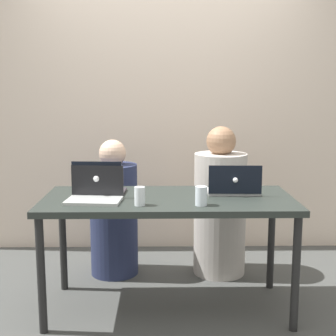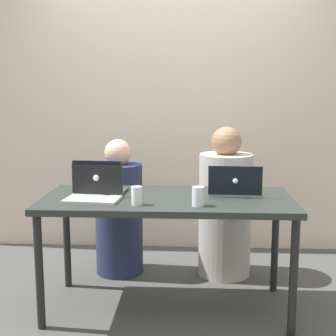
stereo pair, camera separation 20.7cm
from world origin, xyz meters
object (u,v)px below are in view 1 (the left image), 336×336
person_on_right (220,209)px  laptop_back_left (99,187)px  laptop_back_right (234,188)px  laptop_front_left (95,193)px  water_glass_right (201,197)px  person_on_left (114,215)px  water_glass_left (140,197)px

person_on_right → laptop_back_left: 1.06m
laptop_back_right → laptop_front_left: size_ratio=0.99×
laptop_back_left → laptop_back_right: (0.89, 0.01, -0.01)m
laptop_back_left → laptop_front_left: 0.16m
person_on_right → water_glass_right: (-0.22, -0.83, 0.29)m
laptop_back_left → water_glass_right: (0.65, -0.29, -0.00)m
laptop_back_left → water_glass_right: 0.71m
laptop_back_right → laptop_back_left: bearing=2.8°
person_on_left → water_glass_right: 1.08m
laptop_front_left → laptop_back_right: bearing=16.4°
laptop_back_right → water_glass_left: bearing=27.8°
person_on_left → water_glass_right: size_ratio=9.22×
laptop_back_left → laptop_back_right: 0.89m
person_on_left → laptop_back_right: bearing=145.0°
laptop_front_left → water_glass_right: laptop_front_left is taller
laptop_back_right → water_glass_left: 0.68m
water_glass_left → water_glass_right: bearing=-0.8°
person_on_left → laptop_back_left: (-0.04, -0.54, 0.34)m
person_on_right → laptop_back_right: person_on_right is taller
water_glass_left → water_glass_right: 0.37m
laptop_back_right → laptop_front_left: bearing=12.8°
water_glass_left → laptop_back_left: bearing=134.5°
laptop_back_right → laptop_front_left: 0.91m
person_on_right → laptop_back_right: 0.60m
laptop_front_left → laptop_back_left: bearing=93.1°
water_glass_left → water_glass_right: size_ratio=0.98×
laptop_back_left → water_glass_right: size_ratio=2.89×
person_on_left → laptop_back_right: 1.06m
person_on_left → water_glass_left: (0.24, -0.82, 0.33)m
person_on_left → water_glass_right: (0.61, -0.83, 0.34)m
laptop_back_left → laptop_front_left: size_ratio=0.94×
laptop_front_left → water_glass_right: size_ratio=3.06×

